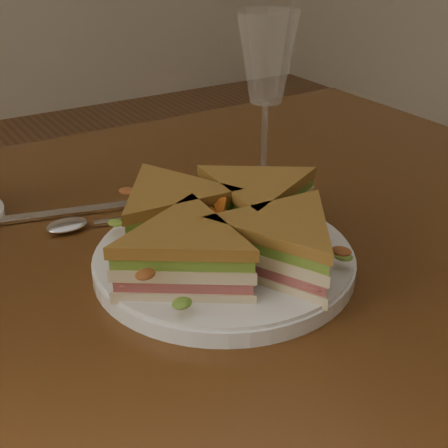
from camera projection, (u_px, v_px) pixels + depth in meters
name	position (u px, v px, depth m)	size (l,w,h in m)	color
table	(158.00, 320.00, 0.72)	(1.20, 0.80, 0.75)	#3A1F0D
plate	(224.00, 261.00, 0.64)	(0.27, 0.27, 0.02)	white
sandwich_wedges	(224.00, 228.00, 0.62)	(0.32, 0.32, 0.06)	beige
crisps_mound	(224.00, 232.00, 0.62)	(0.09, 0.09, 0.05)	#B45317
spoon	(88.00, 224.00, 0.72)	(0.18, 0.06, 0.01)	silver
knife	(74.00, 212.00, 0.75)	(0.21, 0.07, 0.00)	silver
wine_glass	(267.00, 62.00, 0.78)	(0.08, 0.08, 0.22)	white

